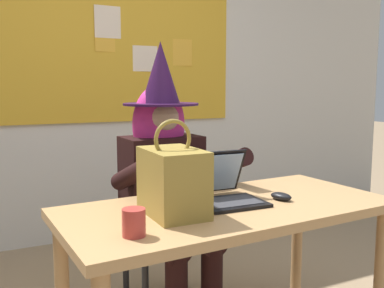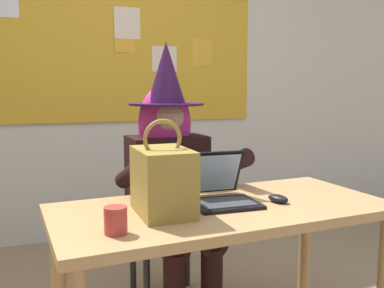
% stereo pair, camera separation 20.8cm
% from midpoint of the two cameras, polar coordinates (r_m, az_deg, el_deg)
% --- Properties ---
extents(wall_back_bulletin, '(6.25, 2.10, 2.75)m').
position_cam_midpoint_polar(wall_back_bulletin, '(3.58, -9.02, 9.99)').
color(wall_back_bulletin, silver).
rests_on(wall_back_bulletin, ground).
extents(desk_main, '(1.47, 0.75, 0.73)m').
position_cam_midpoint_polar(desk_main, '(1.89, 7.30, -10.84)').
color(desk_main, tan).
rests_on(desk_main, ground).
extents(chair_at_desk, '(0.42, 0.42, 0.89)m').
position_cam_midpoint_polar(chair_at_desk, '(2.53, -1.29, -9.32)').
color(chair_at_desk, black).
rests_on(chair_at_desk, ground).
extents(person_costumed, '(0.61, 0.68, 1.47)m').
position_cam_midpoint_polar(person_costumed, '(2.35, -0.30, -3.22)').
color(person_costumed, black).
rests_on(person_costumed, ground).
extents(laptop, '(0.28, 0.33, 0.22)m').
position_cam_midpoint_polar(laptop, '(1.91, 6.90, -6.22)').
color(laptop, black).
rests_on(laptop, desk_main).
extents(computer_mouse, '(0.09, 0.12, 0.03)m').
position_cam_midpoint_polar(computer_mouse, '(1.96, 14.31, -7.01)').
color(computer_mouse, black).
rests_on(computer_mouse, desk_main).
extents(handbag, '(0.20, 0.30, 0.38)m').
position_cam_midpoint_polar(handbag, '(1.71, -0.36, -4.86)').
color(handbag, olive).
rests_on(handbag, desk_main).
extents(coffee_mug, '(0.08, 0.08, 0.09)m').
position_cam_midpoint_polar(coffee_mug, '(1.50, -6.10, -10.03)').
color(coffee_mug, '#B23833').
rests_on(coffee_mug, desk_main).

